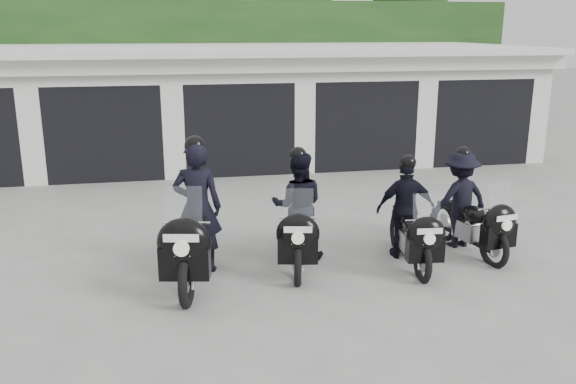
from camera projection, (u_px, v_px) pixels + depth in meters
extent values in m
plane|color=#979792|center=(283.00, 257.00, 9.47)|extent=(80.00, 80.00, 0.00)
cube|color=silver|center=(227.00, 103.00, 17.16)|extent=(16.00, 6.00, 2.80)
cube|color=silver|center=(227.00, 49.00, 16.58)|extent=(16.40, 6.80, 0.16)
cube|color=silver|center=(240.00, 64.00, 13.75)|extent=(16.40, 0.12, 0.40)
cube|color=black|center=(241.00, 171.00, 14.63)|extent=(16.00, 0.06, 0.24)
cube|color=silver|center=(32.00, 123.00, 13.60)|extent=(0.50, 0.50, 2.80)
cube|color=black|center=(109.00, 127.00, 14.96)|extent=(2.60, 2.60, 2.20)
cube|color=silver|center=(100.00, 72.00, 13.60)|extent=(2.60, 0.50, 0.60)
cube|color=silver|center=(173.00, 119.00, 14.17)|extent=(0.50, 0.50, 2.80)
cube|color=black|center=(235.00, 123.00, 15.53)|extent=(2.60, 2.60, 2.20)
cube|color=silver|center=(238.00, 70.00, 14.17)|extent=(2.60, 0.50, 0.60)
cube|color=silver|center=(303.00, 115.00, 14.75)|extent=(0.50, 0.50, 2.80)
cube|color=black|center=(351.00, 119.00, 16.10)|extent=(2.60, 2.60, 2.20)
cube|color=silver|center=(366.00, 68.00, 14.74)|extent=(2.60, 0.50, 0.60)
cube|color=silver|center=(423.00, 112.00, 15.32)|extent=(0.50, 0.50, 2.80)
cube|color=black|center=(460.00, 116.00, 16.68)|extent=(2.60, 2.60, 2.20)
cube|color=silver|center=(483.00, 67.00, 15.32)|extent=(2.60, 0.50, 0.60)
cube|color=silver|center=(535.00, 109.00, 15.89)|extent=(0.50, 0.50, 2.80)
cube|color=#183A15|center=(216.00, 67.00, 20.75)|extent=(20.00, 2.00, 4.30)
cylinder|color=black|center=(25.00, 81.00, 21.10)|extent=(0.24, 0.24, 3.30)
sphere|color=#183A15|center=(293.00, 0.00, 22.14)|extent=(2.80, 2.80, 2.80)
cylinder|color=black|center=(293.00, 77.00, 22.86)|extent=(0.24, 0.24, 3.30)
sphere|color=#183A15|center=(410.00, 1.00, 22.97)|extent=(2.80, 2.80, 2.80)
cylinder|color=black|center=(406.00, 75.00, 23.69)|extent=(0.24, 0.24, 3.30)
torus|color=black|center=(187.00, 278.00, 7.83)|extent=(0.27, 0.81, 0.80)
torus|color=black|center=(203.00, 238.00, 9.35)|extent=(0.27, 0.81, 0.80)
cube|color=#9F9EA3|center=(196.00, 251.00, 8.59)|extent=(0.39, 0.64, 0.35)
cube|color=black|center=(196.00, 263.00, 8.62)|extent=(0.36, 1.41, 0.07)
ellipsoid|color=black|center=(193.00, 230.00, 8.32)|extent=(0.47, 0.69, 0.31)
cube|color=black|center=(198.00, 218.00, 8.77)|extent=(0.39, 0.64, 0.11)
ellipsoid|color=black|center=(184.00, 243.00, 7.62)|extent=(0.74, 0.49, 0.66)
cube|color=black|center=(185.00, 262.00, 7.68)|extent=(0.67, 0.36, 0.44)
cube|color=#B2BFC6|center=(183.00, 209.00, 7.53)|extent=(0.50, 0.22, 0.56)
cylinder|color=silver|center=(186.00, 223.00, 7.77)|extent=(0.61, 0.15, 0.03)
cube|color=white|center=(181.00, 238.00, 7.40)|extent=(0.43, 0.10, 0.10)
cube|color=white|center=(182.00, 252.00, 7.49)|extent=(0.20, 0.05, 0.11)
imported|color=black|center=(197.00, 207.00, 8.75)|extent=(0.77, 0.58, 1.92)
sphere|color=black|center=(195.00, 146.00, 8.51)|extent=(0.29, 0.29, 0.29)
torus|color=black|center=(298.00, 262.00, 8.48)|extent=(0.24, 0.70, 0.69)
torus|color=black|center=(298.00, 231.00, 9.81)|extent=(0.24, 0.70, 0.69)
cube|color=#9F9EA3|center=(298.00, 241.00, 9.15)|extent=(0.35, 0.56, 0.30)
cube|color=black|center=(298.00, 251.00, 9.17)|extent=(0.33, 1.23, 0.06)
ellipsoid|color=black|center=(298.00, 224.00, 8.90)|extent=(0.41, 0.60, 0.27)
cube|color=black|center=(298.00, 214.00, 9.29)|extent=(0.35, 0.56, 0.10)
ellipsoid|color=black|center=(298.00, 234.00, 8.29)|extent=(0.65, 0.43, 0.57)
cube|color=black|center=(298.00, 249.00, 8.35)|extent=(0.58, 0.32, 0.38)
cube|color=#B2BFC6|center=(298.00, 206.00, 8.22)|extent=(0.43, 0.19, 0.49)
cylinder|color=silver|center=(298.00, 218.00, 8.43)|extent=(0.53, 0.14, 0.03)
cube|color=white|center=(298.00, 230.00, 8.11)|extent=(0.38, 0.09, 0.09)
cube|color=white|center=(298.00, 241.00, 8.18)|extent=(0.17, 0.05, 0.10)
imported|color=black|center=(298.00, 206.00, 9.28)|extent=(0.92, 0.79, 1.67)
sphere|color=black|center=(298.00, 155.00, 9.07)|extent=(0.26, 0.26, 0.26)
torus|color=black|center=(423.00, 261.00, 8.58)|extent=(0.15, 0.65, 0.65)
torus|color=black|center=(397.00, 232.00, 9.80)|extent=(0.15, 0.65, 0.65)
cube|color=#9F9EA3|center=(409.00, 241.00, 9.19)|extent=(0.27, 0.50, 0.28)
cube|color=black|center=(409.00, 251.00, 9.21)|extent=(0.17, 1.15, 0.05)
ellipsoid|color=black|center=(413.00, 226.00, 8.97)|extent=(0.33, 0.53, 0.25)
cube|color=black|center=(406.00, 217.00, 9.33)|extent=(0.27, 0.50, 0.09)
ellipsoid|color=black|center=(426.00, 235.00, 8.40)|extent=(0.58, 0.34, 0.53)
cube|color=black|center=(425.00, 249.00, 8.46)|extent=(0.53, 0.24, 0.35)
cube|color=#B2BFC6|center=(427.00, 210.00, 8.33)|extent=(0.40, 0.14, 0.45)
cylinder|color=silver|center=(422.00, 220.00, 8.53)|extent=(0.50, 0.07, 0.02)
cube|color=white|center=(430.00, 231.00, 8.23)|extent=(0.35, 0.04, 0.08)
cube|color=white|center=(429.00, 242.00, 8.30)|extent=(0.16, 0.03, 0.09)
imported|color=black|center=(406.00, 209.00, 9.31)|extent=(0.95, 0.59, 1.55)
sphere|color=black|center=(408.00, 162.00, 9.12)|extent=(0.24, 0.24, 0.24)
torus|color=black|center=(494.00, 247.00, 9.11)|extent=(0.20, 0.66, 0.66)
torus|color=black|center=(444.00, 222.00, 10.28)|extent=(0.20, 0.66, 0.66)
cube|color=#9F9EA3|center=(467.00, 230.00, 9.69)|extent=(0.31, 0.52, 0.29)
cube|color=black|center=(467.00, 239.00, 9.71)|extent=(0.26, 1.16, 0.05)
ellipsoid|color=black|center=(475.00, 214.00, 9.47)|extent=(0.37, 0.56, 0.26)
cube|color=black|center=(460.00, 207.00, 9.82)|extent=(0.31, 0.52, 0.09)
ellipsoid|color=black|center=(500.00, 222.00, 8.93)|extent=(0.61, 0.38, 0.54)
cube|color=black|center=(498.00, 235.00, 8.99)|extent=(0.55, 0.28, 0.36)
cube|color=#B2BFC6|center=(501.00, 198.00, 8.86)|extent=(0.41, 0.17, 0.46)
cylinder|color=silver|center=(493.00, 208.00, 9.05)|extent=(0.50, 0.10, 0.03)
cube|color=white|center=(507.00, 218.00, 8.77)|extent=(0.36, 0.07, 0.08)
cube|color=white|center=(505.00, 228.00, 8.83)|extent=(0.16, 0.04, 0.09)
imported|color=black|center=(460.00, 199.00, 9.80)|extent=(1.09, 0.68, 1.58)
sphere|color=black|center=(463.00, 154.00, 9.61)|extent=(0.24, 0.24, 0.24)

